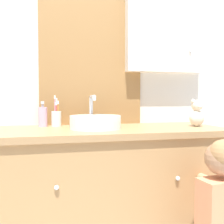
{
  "coord_description": "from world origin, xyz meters",
  "views": [
    {
      "loc": [
        -0.32,
        -1.15,
        1.06
      ],
      "look_at": [
        0.01,
        0.27,
        0.99
      ],
      "focal_mm": 40.0,
      "sensor_mm": 36.0,
      "label": 1
    }
  ],
  "objects_px": {
    "sink_basin": "(95,121)",
    "child_figure": "(220,219)",
    "soap_dispenser": "(43,116)",
    "toothbrush_holder": "(56,118)",
    "teddy_bear": "(197,114)"
  },
  "relations": [
    {
      "from": "soap_dispenser",
      "to": "teddy_bear",
      "type": "relative_size",
      "value": 0.93
    },
    {
      "from": "sink_basin",
      "to": "soap_dispenser",
      "type": "xyz_separation_m",
      "value": [
        -0.31,
        0.18,
        0.02
      ]
    },
    {
      "from": "child_figure",
      "to": "soap_dispenser",
      "type": "bearing_deg",
      "value": 141.1
    },
    {
      "from": "sink_basin",
      "to": "child_figure",
      "type": "xyz_separation_m",
      "value": [
        0.51,
        -0.48,
        -0.42
      ]
    },
    {
      "from": "sink_basin",
      "to": "soap_dispenser",
      "type": "bearing_deg",
      "value": 149.79
    },
    {
      "from": "sink_basin",
      "to": "teddy_bear",
      "type": "bearing_deg",
      "value": -1.79
    },
    {
      "from": "sink_basin",
      "to": "child_figure",
      "type": "bearing_deg",
      "value": -43.38
    },
    {
      "from": "sink_basin",
      "to": "child_figure",
      "type": "distance_m",
      "value": 0.81
    },
    {
      "from": "soap_dispenser",
      "to": "teddy_bear",
      "type": "xyz_separation_m",
      "value": [
        0.97,
        -0.2,
        0.02
      ]
    },
    {
      "from": "sink_basin",
      "to": "soap_dispenser",
      "type": "distance_m",
      "value": 0.36
    },
    {
      "from": "sink_basin",
      "to": "soap_dispenser",
      "type": "relative_size",
      "value": 2.16
    },
    {
      "from": "soap_dispenser",
      "to": "child_figure",
      "type": "bearing_deg",
      "value": -38.9
    },
    {
      "from": "teddy_bear",
      "to": "soap_dispenser",
      "type": "bearing_deg",
      "value": 168.27
    },
    {
      "from": "sink_basin",
      "to": "teddy_bear",
      "type": "height_order",
      "value": "sink_basin"
    },
    {
      "from": "soap_dispenser",
      "to": "toothbrush_holder",
      "type": "bearing_deg",
      "value": 2.86
    }
  ]
}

